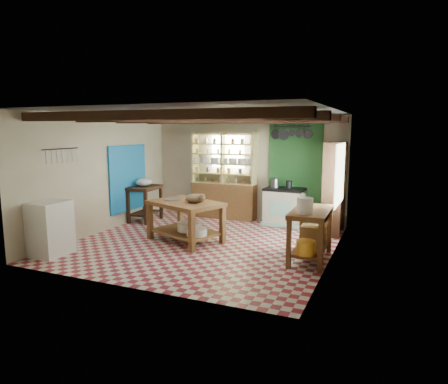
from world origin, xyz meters
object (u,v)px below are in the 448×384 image
at_px(white_cabinet, 50,228).
at_px(cat, 195,198).
at_px(stove, 284,207).
at_px(work_table, 186,221).
at_px(right_counter, 310,235).
at_px(prep_table, 145,204).

distance_m(white_cabinet, cat, 2.73).
xyz_separation_m(stove, cat, (-1.25, -2.20, 0.46)).
xyz_separation_m(work_table, right_counter, (2.59, -0.22, 0.04)).
bearing_deg(white_cabinet, cat, 39.38).
distance_m(stove, cat, 2.57).
relative_size(prep_table, right_counter, 0.70).
xyz_separation_m(stove, prep_table, (-3.29, -0.97, -0.01)).
xyz_separation_m(work_table, prep_table, (-1.79, 1.19, 0.03)).
distance_m(prep_table, right_counter, 4.60).
distance_m(work_table, prep_table, 2.16).
height_order(right_counter, cat, cat).
relative_size(prep_table, cat, 2.20).
distance_m(right_counter, cat, 2.39).
height_order(work_table, stove, stove).
distance_m(stove, prep_table, 3.43).
bearing_deg(white_cabinet, right_counter, 18.81).
bearing_deg(stove, cat, -116.74).
relative_size(right_counter, cat, 3.13).
relative_size(work_table, stove, 1.58).
distance_m(work_table, cat, 0.56).
bearing_deg(white_cabinet, work_table, 43.75).
distance_m(work_table, right_counter, 2.60).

